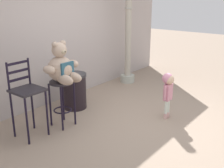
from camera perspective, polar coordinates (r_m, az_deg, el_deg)
name	(u,v)px	position (r m, az deg, el deg)	size (l,w,h in m)	color
ground_plane	(141,124)	(4.87, 5.88, -8.15)	(24.00, 24.00, 0.00)	gray
building_wall	(53,22)	(5.82, -11.99, 12.28)	(7.19, 0.30, 3.19)	#AFA4A1
bar_stool_with_teddy	(62,94)	(4.68, -10.25, -2.08)	(0.38, 0.38, 0.79)	#272329
teddy_bear	(62,67)	(4.52, -10.29, 3.38)	(0.64, 0.58, 0.66)	tan
child_walking	(168,86)	(4.96, 11.42, -0.39)	(0.26, 0.21, 0.83)	beige
trash_bin	(74,91)	(5.44, -7.70, -1.39)	(0.48, 0.48, 0.69)	black
lamppost	(128,32)	(6.83, 3.36, 10.68)	(0.36, 0.36, 3.15)	#A9AEA2
bar_chair_empty	(27,94)	(4.41, -17.07, -1.95)	(0.43, 0.43, 1.20)	#272329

